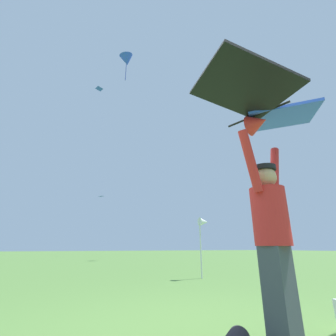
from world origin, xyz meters
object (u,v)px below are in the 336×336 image
Objects in this scene: held_stunt_kite at (263,108)px; marker_flag at (203,225)px; distant_kite_red_overhead_distant at (212,77)px; kite_flyer_person at (272,233)px; distant_kite_blue_low_right at (101,196)px; distant_kite_blue_high_right at (127,60)px; distant_kite_blue_mid_left at (99,88)px.

marker_flag is at bearing 66.21° from held_stunt_kite.
kite_flyer_person is at bearing -125.39° from distant_kite_red_overhead_distant.
distant_kite_blue_low_right is (2.13, 26.27, 5.49)m from kite_flyer_person.
distant_kite_blue_high_right reaches higher than distant_kite_red_overhead_distant.
held_stunt_kite is 4.96m from marker_flag.
distant_kite_blue_high_right reaches higher than marker_flag.
distant_kite_blue_low_right is 22.44m from marker_flag.
held_stunt_kite is 21.46m from distant_kite_blue_mid_left.
distant_kite_blue_high_right is at bearing -8.43° from distant_kite_blue_mid_left.
distant_kite_blue_high_right reaches higher than kite_flyer_person.
distant_kite_red_overhead_distant is 22.70m from marker_flag.
distant_kite_blue_high_right is 4.74× the size of distant_kite_red_overhead_distant.
distant_kite_blue_low_right is at bearing 89.91° from distant_kite_blue_high_right.
kite_flyer_person is 4.85m from marker_flag.
kite_flyer_person reaches higher than marker_flag.
distant_kite_blue_high_right is at bearing 83.11° from held_stunt_kite.
held_stunt_kite is 23.66m from distant_kite_blue_high_right.
held_stunt_kite is at bearing -113.79° from marker_flag.
kite_flyer_person is 26.92m from distant_kite_blue_low_right.
distant_kite_blue_mid_left is at bearing -104.52° from distant_kite_blue_low_right.
held_stunt_kite is at bearing -125.19° from distant_kite_red_overhead_distant.
distant_kite_blue_mid_left reaches higher than distant_kite_blue_low_right.
distant_kite_red_overhead_distant is at bearing -47.87° from distant_kite_blue_low_right.
distant_kite_red_overhead_distant is (11.39, 16.03, 17.56)m from kite_flyer_person.
held_stunt_kite is 2.59× the size of distant_kite_blue_mid_left.
distant_kite_blue_high_right reaches higher than distant_kite_blue_mid_left.
held_stunt_kite is 2.82× the size of distant_kite_red_overhead_distant.
kite_flyer_person is 0.61× the size of distant_kite_blue_high_right.
distant_kite_red_overhead_distant is at bearing -7.43° from distant_kite_blue_mid_left.
kite_flyer_person is at bearing 108.79° from held_stunt_kite.
kite_flyer_person is at bearing -114.47° from marker_flag.
distant_kite_blue_mid_left is (-0.16, 17.61, 12.26)m from held_stunt_kite.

